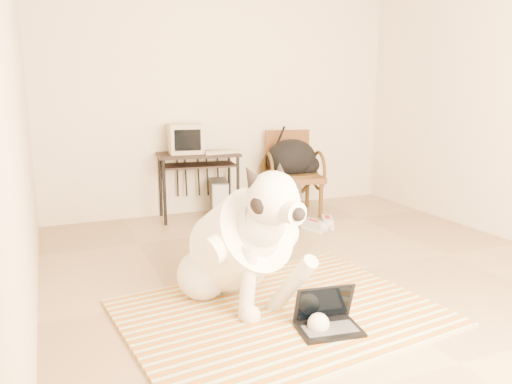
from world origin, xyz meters
TOP-DOWN VIEW (x-y plane):
  - floor at (0.00, 0.00)m, footprint 4.50×4.50m
  - wall_back at (0.00, 2.25)m, footprint 4.50×0.00m
  - wall_left at (-2.00, 0.00)m, footprint 0.00×4.50m
  - rug at (-0.61, -0.45)m, footprint 2.02×1.64m
  - dog at (-0.78, -0.21)m, footprint 0.70×1.31m
  - laptop at (-0.46, -0.76)m, footprint 0.39×0.30m
  - computer_desk at (-0.40, 1.97)m, footprint 0.88×0.56m
  - crt_monitor at (-0.52, 2.04)m, footprint 0.38×0.36m
  - desk_keyboard at (-0.18, 1.87)m, footprint 0.41×0.18m
  - pc_tower at (-0.18, 1.98)m, footprint 0.27×0.45m
  - rattan_chair at (0.63, 1.84)m, footprint 0.69×0.68m
  - backpack at (0.63, 1.79)m, footprint 0.60×0.46m
  - sneaker_left at (0.50, 1.09)m, footprint 0.18×0.29m
  - sneaker_right at (0.69, 1.15)m, footprint 0.21×0.29m

SIDE VIEW (x-z plane):
  - floor at x=0.00m, z-range 0.00..0.00m
  - rug at x=-0.61m, z-range 0.00..0.02m
  - sneaker_right at x=0.69m, z-range -0.01..0.09m
  - sneaker_left at x=0.50m, z-range -0.01..0.09m
  - laptop at x=-0.46m, z-range -0.04..0.21m
  - pc_tower at x=-0.18m, z-range 0.00..0.39m
  - dog at x=-0.78m, z-range -0.10..0.90m
  - rattan_chair at x=0.63m, z-range 0.00..0.90m
  - computer_desk at x=-0.40m, z-range 0.25..0.95m
  - backpack at x=0.63m, z-range 0.40..0.81m
  - desk_keyboard at x=-0.18m, z-range 0.70..0.72m
  - crt_monitor at x=-0.52m, z-range 0.70..1.00m
  - wall_back at x=0.00m, z-range -0.90..3.60m
  - wall_left at x=-2.00m, z-range -0.90..3.60m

